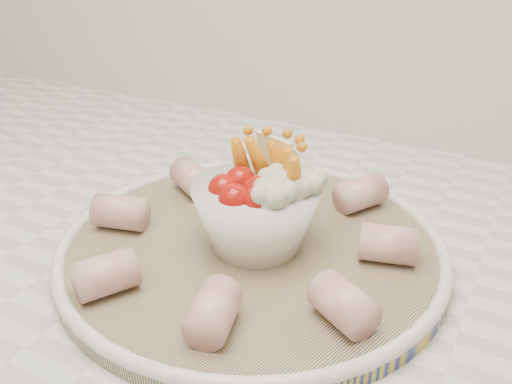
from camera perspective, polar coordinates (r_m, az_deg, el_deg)
The scene contains 3 objects.
serving_platter at distance 0.53m, azimuth -0.38°, elevation -5.51°, with size 0.44×0.44×0.02m.
veggie_bowl at distance 0.51m, azimuth 0.38°, elevation -1.53°, with size 0.12×0.12×0.10m.
cured_meat_rolls at distance 0.52m, azimuth -0.48°, elevation -3.56°, with size 0.30×0.31×0.03m.
Camera 1 is at (0.36, 1.02, 1.22)m, focal length 40.00 mm.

